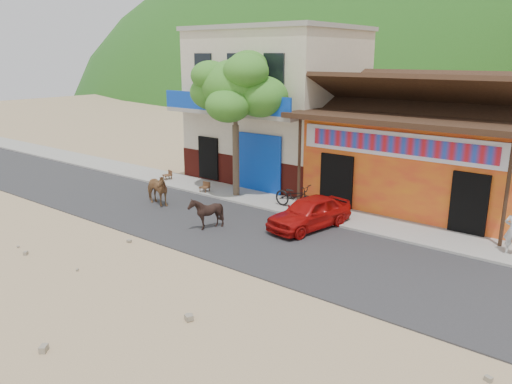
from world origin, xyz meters
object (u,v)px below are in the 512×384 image
Objects in this scene: scooter at (295,196)px; cafe_chair_left at (167,171)px; tree at (236,125)px; cow_dark at (206,213)px; cafe_chair_right at (204,183)px; red_car at (310,212)px; cow_tan at (155,189)px.

cafe_chair_left is (-7.50, 0.12, -0.09)m from scooter.
tree reaches higher than cow_dark.
tree is 3.00m from cafe_chair_right.
red_car is 4.24× the size of cafe_chair_right.
scooter is at bearing 148.80° from red_car.
tree is at bearing 11.53° from cafe_chair_right.
tree is 7.51× the size of cafe_chair_left.
scooter is (1.22, 3.72, -0.01)m from cow_dark.
cow_tan is (-1.76, -2.96, -2.43)m from tree.
tree reaches higher than cow_tan.
cafe_chair_left is (-2.64, 2.98, -0.18)m from cow_tan.
cow_tan reaches higher than cafe_chair_left.
cafe_chair_left is at bearing 48.65° from cow_tan.
cow_dark is at bearing -129.29° from red_car.
cow_dark is 1.46× the size of cafe_chair_left.
scooter is 2.38× the size of cafe_chair_right.
tree is 5.50m from red_car.
red_car reaches higher than scooter.
cow_tan reaches higher than cow_dark.
cafe_chair_left is at bearing 161.99° from cafe_chair_right.
cow_dark is (3.64, -0.85, -0.07)m from cow_tan.
red_car is at bearing -70.02° from cow_tan.
tree is at bearing -179.74° from cow_dark.
cow_dark is 0.62× the size of scooter.
red_car is at bearing -130.45° from scooter.
red_car is 6.14m from cafe_chair_right.
red_car is at bearing 8.53° from cafe_chair_left.
cafe_chair_left is (-4.40, 0.02, -2.60)m from tree.
red_car is at bearing 103.82° from cow_dark.
tree is at bearing 89.90° from scooter.
cow_tan is at bearing -120.75° from tree.
cow_tan is 0.46× the size of red_car.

